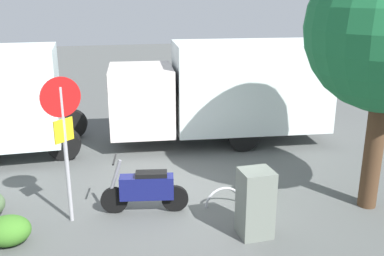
% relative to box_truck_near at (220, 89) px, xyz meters
% --- Properties ---
extents(ground_plane, '(60.00, 60.00, 0.00)m').
position_rel_box_truck_near_xyz_m(ground_plane, '(1.60, 3.44, -1.64)').
color(ground_plane, '#4F5150').
extents(box_truck_near, '(8.24, 2.74, 2.99)m').
position_rel_box_truck_near_xyz_m(box_truck_near, '(0.00, 0.00, 0.00)').
color(box_truck_near, black).
rests_on(box_truck_near, ground).
extents(motorcycle, '(1.81, 0.60, 1.20)m').
position_rel_box_truck_near_xyz_m(motorcycle, '(2.67, 4.05, -1.12)').
color(motorcycle, black).
rests_on(motorcycle, ground).
extents(stop_sign, '(0.71, 0.33, 2.92)m').
position_rel_box_truck_near_xyz_m(stop_sign, '(4.18, 4.12, 0.30)').
color(stop_sign, '#9E9EA3').
rests_on(stop_sign, ground).
extents(utility_cabinet, '(0.62, 0.58, 1.31)m').
position_rel_box_truck_near_xyz_m(utility_cabinet, '(0.78, 5.38, -0.99)').
color(utility_cabinet, slate).
rests_on(utility_cabinet, ground).
extents(bike_rack_hoop, '(0.85, 0.13, 0.85)m').
position_rel_box_truck_near_xyz_m(bike_rack_hoop, '(1.02, 4.12, -1.64)').
color(bike_rack_hoop, '#B7B7BC').
rests_on(bike_rack_hoop, ground).
extents(shrub_mid_verge, '(0.80, 0.66, 0.55)m').
position_rel_box_truck_near_xyz_m(shrub_mid_verge, '(5.25, 4.77, -1.37)').
color(shrub_mid_verge, '#3B7524').
rests_on(shrub_mid_verge, ground).
extents(shrub_by_tree, '(0.68, 0.56, 0.47)m').
position_rel_box_truck_near_xyz_m(shrub_by_tree, '(0.17, 3.71, -1.41)').
color(shrub_by_tree, '#277817').
rests_on(shrub_by_tree, ground).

